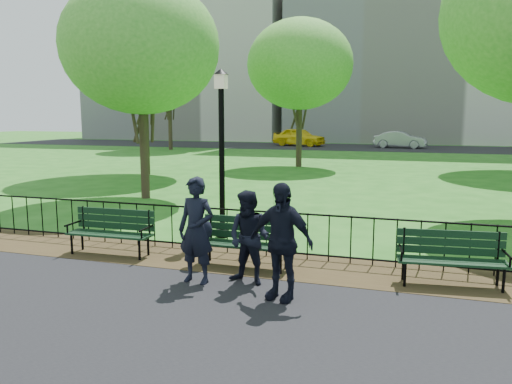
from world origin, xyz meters
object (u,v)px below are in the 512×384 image
(tree_far_w, at_px, (169,69))
(sedan_silver, at_px, (400,140))
(park_bench_right_a, at_px, (452,252))
(tree_far_c, at_px, (300,64))
(person_left, at_px, (196,230))
(tree_near_w, at_px, (141,47))
(taxi, at_px, (299,137))
(lamppost, at_px, (222,147))
(person_mid, at_px, (249,238))
(tree_mid_w, at_px, (143,39))
(park_bench_left_a, at_px, (112,227))
(park_bench_main, at_px, (225,233))
(person_right, at_px, (281,241))

(tree_far_w, xyz_separation_m, sedan_silver, (16.91, 7.23, -5.41))
(park_bench_right_a, xyz_separation_m, tree_far_c, (-6.38, 17.22, 4.68))
(tree_far_w, height_order, person_left, tree_far_w)
(tree_near_w, distance_m, person_left, 9.56)
(taxi, relative_size, sedan_silver, 1.11)
(lamppost, bearing_deg, person_mid, -60.88)
(tree_near_w, xyz_separation_m, taxi, (-1.21, 28.08, -4.01))
(park_bench_right_a, height_order, tree_mid_w, tree_mid_w)
(lamppost, relative_size, sedan_silver, 0.89)
(park_bench_left_a, relative_size, park_bench_right_a, 1.00)
(tree_mid_w, bearing_deg, park_bench_left_a, -63.05)
(park_bench_main, height_order, tree_far_w, tree_far_w)
(park_bench_main, height_order, park_bench_right_a, park_bench_main)
(tree_near_w, bearing_deg, person_right, -48.64)
(park_bench_main, height_order, park_bench_left_a, same)
(lamppost, relative_size, tree_mid_w, 0.43)
(lamppost, xyz_separation_m, sedan_silver, (2.91, 31.97, -1.31))
(park_bench_right_a, distance_m, tree_far_w, 32.97)
(tree_far_w, distance_m, person_left, 31.84)
(tree_far_c, distance_m, person_left, 19.00)
(park_bench_left_a, bearing_deg, person_right, -21.15)
(person_left, bearing_deg, park_bench_main, 90.30)
(lamppost, height_order, person_left, lamppost)
(tree_near_w, height_order, person_left, tree_near_w)
(park_bench_left_a, bearing_deg, park_bench_right_a, -0.84)
(tree_near_w, height_order, person_mid, tree_near_w)
(park_bench_right_a, relative_size, sedan_silver, 0.42)
(tree_mid_w, bearing_deg, lamppost, -52.53)
(park_bench_right_a, bearing_deg, sedan_silver, 86.67)
(tree_far_c, bearing_deg, person_right, -78.05)
(park_bench_left_a, height_order, park_bench_right_a, park_bench_left_a)
(park_bench_left_a, height_order, sedan_silver, sedan_silver)
(park_bench_left_a, distance_m, tree_mid_w, 14.28)
(tree_far_w, relative_size, person_mid, 5.82)
(tree_far_c, xyz_separation_m, sedan_silver, (4.64, 16.63, -4.53))
(tree_far_w, bearing_deg, park_bench_main, -60.99)
(park_bench_right_a, xyz_separation_m, lamppost, (-4.64, 1.88, 1.46))
(park_bench_right_a, xyz_separation_m, person_left, (-3.91, -1.12, 0.33))
(tree_far_w, bearing_deg, park_bench_left_a, -64.98)
(park_bench_main, height_order, person_right, person_right)
(sedan_silver, bearing_deg, tree_near_w, 173.15)
(tree_mid_w, distance_m, sedan_silver, 25.06)
(park_bench_main, distance_m, tree_far_c, 18.13)
(park_bench_main, xyz_separation_m, tree_near_w, (-5.14, 6.12, 4.20))
(person_left, relative_size, person_mid, 1.14)
(tree_far_w, bearing_deg, person_left, -62.03)
(park_bench_main, relative_size, tree_near_w, 0.26)
(lamppost, distance_m, taxi, 32.69)
(lamppost, xyz_separation_m, taxi, (-5.52, 32.20, -1.21))
(tree_mid_w, bearing_deg, person_left, -57.21)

